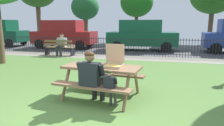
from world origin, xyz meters
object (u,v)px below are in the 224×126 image
(parked_car_left, at_px, (64,34))
(far_tree_center, at_px, (137,2))
(picnic_table_foreground, at_px, (102,73))
(parked_car_far_left, at_px, (0,33))
(park_bench_left, at_px, (59,48))
(pizza_box_open, at_px, (113,62))
(far_tree_midleft, at_px, (85,8))
(person_on_park_bench, at_px, (61,44))
(child_at_table, at_px, (111,85))
(parked_car_center, at_px, (142,35))
(adult_at_table, at_px, (92,76))

(parked_car_left, height_order, far_tree_center, far_tree_center)
(picnic_table_foreground, height_order, parked_car_left, parked_car_left)
(parked_car_far_left, relative_size, far_tree_center, 0.83)
(parked_car_far_left, relative_size, parked_car_left, 0.90)
(park_bench_left, height_order, parked_car_left, parked_car_left)
(picnic_table_foreground, height_order, pizza_box_open, pizza_box_open)
(parked_car_left, xyz_separation_m, far_tree_midleft, (-0.32, 5.12, 2.13))
(pizza_box_open, relative_size, park_bench_left, 0.32)
(pizza_box_open, height_order, person_on_park_bench, pizza_box_open)
(far_tree_midleft, bearing_deg, far_tree_center, 0.00)
(far_tree_midleft, bearing_deg, picnic_table_foreground, -67.74)
(pizza_box_open, height_order, park_bench_left, pizza_box_open)
(parked_car_far_left, distance_m, far_tree_midleft, 7.48)
(picnic_table_foreground, height_order, park_bench_left, park_bench_left)
(park_bench_left, relative_size, far_tree_center, 0.33)
(person_on_park_bench, xyz_separation_m, far_tree_center, (3.03, 8.37, 2.86))
(person_on_park_bench, distance_m, far_tree_midleft, 8.91)
(person_on_park_bench, bearing_deg, picnic_table_foreground, -54.86)
(child_at_table, xyz_separation_m, parked_car_far_left, (-11.12, 9.46, 0.51))
(picnic_table_foreground, xyz_separation_m, child_at_table, (0.36, -0.58, -0.09))
(far_tree_midleft, bearing_deg, person_on_park_bench, -78.06)
(picnic_table_foreground, xyz_separation_m, parked_car_far_left, (-10.76, 8.88, 0.41))
(child_at_table, height_order, parked_car_center, parked_car_center)
(picnic_table_foreground, height_order, parked_car_center, parked_car_center)
(child_at_table, bearing_deg, parked_car_far_left, 139.61)
(pizza_box_open, xyz_separation_m, parked_car_left, (-5.68, 8.86, 0.14))
(parked_car_far_left, height_order, far_tree_midleft, far_tree_midleft)
(pizza_box_open, bearing_deg, far_tree_center, 94.91)
(adult_at_table, height_order, child_at_table, adult_at_table)
(parked_car_far_left, relative_size, parked_car_center, 0.89)
(pizza_box_open, distance_m, parked_car_far_left, 14.15)
(parked_car_center, bearing_deg, adult_at_table, -90.90)
(picnic_table_foreground, distance_m, far_tree_midleft, 15.34)
(child_at_table, xyz_separation_m, park_bench_left, (-4.44, 6.19, -0.09))
(picnic_table_foreground, relative_size, person_on_park_bench, 1.66)
(park_bench_left, height_order, parked_car_center, parked_car_center)
(picnic_table_foreground, relative_size, far_tree_midleft, 0.45)
(child_at_table, relative_size, parked_car_left, 0.19)
(park_bench_left, bearing_deg, child_at_table, -54.36)
(child_at_table, relative_size, person_on_park_bench, 0.69)
(adult_at_table, relative_size, parked_car_left, 0.27)
(pizza_box_open, distance_m, far_tree_center, 14.28)
(picnic_table_foreground, bearing_deg, far_tree_midleft, 112.26)
(parked_car_left, bearing_deg, adult_at_table, -60.36)
(parked_car_far_left, relative_size, far_tree_midleft, 0.91)
(pizza_box_open, xyz_separation_m, adult_at_table, (-0.35, -0.52, -0.21))
(person_on_park_bench, distance_m, parked_car_left, 3.58)
(person_on_park_bench, bearing_deg, far_tree_midleft, 101.94)
(parked_car_left, height_order, parked_car_center, same)
(pizza_box_open, height_order, parked_car_left, parked_car_left)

